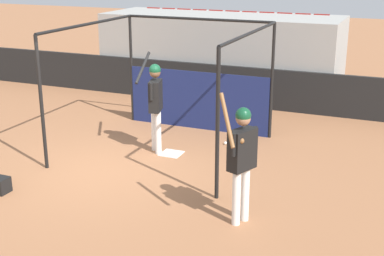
# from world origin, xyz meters

# --- Properties ---
(ground_plane) EXTENTS (60.00, 60.00, 0.00)m
(ground_plane) POSITION_xyz_m (0.00, 0.00, 0.00)
(ground_plane) COLOR #9E6642
(outfield_wall) EXTENTS (24.00, 0.12, 1.12)m
(outfield_wall) POSITION_xyz_m (0.00, 5.47, 0.56)
(outfield_wall) COLOR black
(outfield_wall) RESTS_ON ground
(bleacher_section) EXTENTS (7.05, 2.40, 2.40)m
(bleacher_section) POSITION_xyz_m (0.00, 6.73, 1.20)
(bleacher_section) COLOR #9E9E99
(bleacher_section) RESTS_ON ground
(batting_cage) EXTENTS (3.66, 3.61, 2.67)m
(batting_cage) POSITION_xyz_m (0.71, 2.54, 1.17)
(batting_cage) COLOR black
(batting_cage) RESTS_ON ground
(home_plate) EXTENTS (0.44, 0.44, 0.02)m
(home_plate) POSITION_xyz_m (0.87, 1.26, 0.01)
(home_plate) COLOR white
(home_plate) RESTS_ON ground
(player_batter) EXTENTS (0.61, 0.85, 2.06)m
(player_batter) POSITION_xyz_m (0.51, 1.27, 1.18)
(player_batter) COLOR white
(player_batter) RESTS_ON ground
(player_waiting) EXTENTS (0.53, 0.80, 2.12)m
(player_waiting) POSITION_xyz_m (3.16, -1.10, 1.15)
(player_waiting) COLOR white
(player_waiting) RESTS_ON ground
(baseball) EXTENTS (0.07, 0.07, 0.07)m
(baseball) POSITION_xyz_m (1.74, 2.26, 0.04)
(baseball) COLOR white
(baseball) RESTS_ON ground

